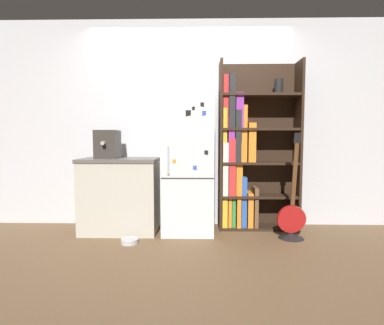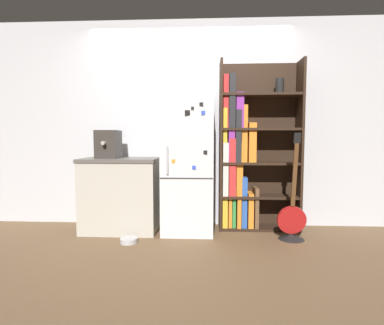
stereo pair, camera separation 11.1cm
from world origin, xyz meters
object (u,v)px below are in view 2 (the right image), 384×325
Objects in this scene: bookshelf at (247,154)px; pet_bowl at (129,240)px; refrigerator at (188,162)px; guitar at (292,224)px; espresso_machine at (108,144)px.

pet_bowl is (-1.32, -0.61, -0.90)m from bookshelf.
bookshelf is 1.71m from pet_bowl.
refrigerator is at bearing 36.59° from pet_bowl.
pet_bowl is (-0.61, -0.45, -0.80)m from refrigerator.
pet_bowl is at bearing -173.61° from guitar.
refrigerator is at bearing 167.68° from guitar.
refrigerator is 0.97m from espresso_machine.
guitar is 6.30× the size of pet_bowl.
guitar is (2.11, -0.22, -0.87)m from espresso_machine.
espresso_machine is at bearing -178.14° from refrigerator.
pet_bowl is at bearing -50.96° from espresso_machine.
bookshelf is at bearing 137.17° from guitar.
refrigerator reaches higher than guitar.
refrigerator is 4.98× the size of espresso_machine.
espresso_machine is (-0.95, -0.03, 0.22)m from refrigerator.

